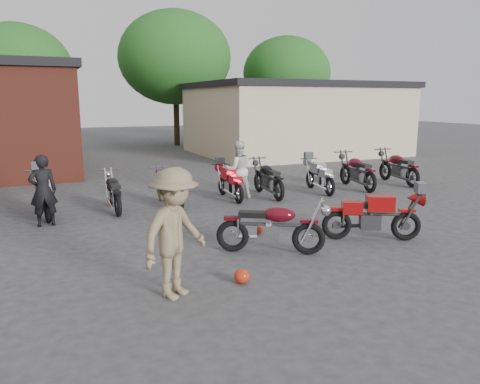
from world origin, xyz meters
name	(u,v)px	position (x,y,z in m)	size (l,w,h in m)	color
ground	(307,253)	(0.00, 0.00, 0.00)	(90.00, 90.00, 0.00)	#353537
stucco_building	(293,121)	(8.50, 15.00, 1.75)	(10.00, 8.00, 3.50)	tan
tree_1	(19,85)	(-5.00, 22.00, 3.70)	(5.92, 5.92, 7.40)	#124416
tree_2	(175,75)	(4.00, 22.00, 4.40)	(7.04, 7.04, 8.80)	#124416
tree_3	(286,86)	(12.00, 22.00, 3.80)	(6.08, 6.08, 7.60)	#124416
vintage_motorcycle	(273,224)	(-0.61, 0.27, 0.58)	(1.99, 0.66, 1.15)	#530A15
sportbike	(374,214)	(1.70, 0.17, 0.57)	(1.95, 0.64, 1.13)	#9E0D0D
helmet	(242,276)	(-1.75, -0.85, 0.12)	(0.25, 0.25, 0.23)	#AF2812
person_dark	(43,191)	(-4.47, 4.16, 0.83)	(0.61, 0.40, 1.66)	black
person_light	(238,170)	(0.88, 5.21, 0.85)	(0.83, 0.64, 1.70)	silver
person_tan	(175,233)	(-2.84, -0.90, 0.96)	(1.25, 0.72, 1.93)	#7D6A4D
row_bike_1	(43,193)	(-4.46, 5.20, 0.59)	(2.03, 0.67, 1.18)	gray
row_bike_2	(113,190)	(-2.76, 5.09, 0.55)	(1.89, 0.62, 1.10)	black
row_bike_3	(170,186)	(-1.25, 5.06, 0.55)	(1.88, 0.62, 1.09)	#28272A
row_bike_4	(230,181)	(0.60, 5.18, 0.53)	(1.82, 0.60, 1.05)	red
row_bike_5	(268,177)	(1.80, 5.09, 0.59)	(2.05, 0.68, 1.19)	black
row_bike_6	(319,175)	(3.60, 5.03, 0.55)	(1.88, 0.62, 1.09)	gray
row_bike_7	(357,170)	(5.08, 5.06, 0.62)	(2.15, 0.71, 1.24)	#580B21
row_bike_8	(398,166)	(6.94, 5.19, 0.62)	(2.16, 0.71, 1.25)	#4D0912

